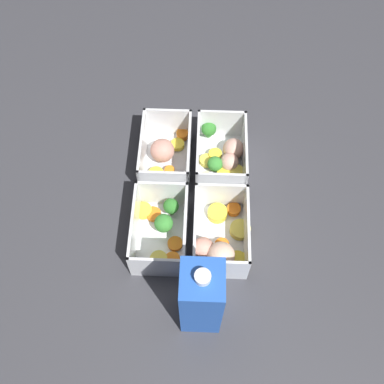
% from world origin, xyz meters
% --- Properties ---
extents(ground_plane, '(4.00, 4.00, 0.00)m').
position_xyz_m(ground_plane, '(0.00, 0.00, 0.00)').
color(ground_plane, '#38383D').
extents(container_near_left, '(0.16, 0.12, 0.08)m').
position_xyz_m(container_near_left, '(-0.10, -0.06, 0.03)').
color(container_near_left, white).
rests_on(container_near_left, ground_plane).
extents(container_near_right, '(0.16, 0.11, 0.08)m').
position_xyz_m(container_near_right, '(0.09, -0.06, 0.03)').
color(container_near_right, white).
rests_on(container_near_right, ground_plane).
extents(container_far_left, '(0.16, 0.11, 0.08)m').
position_xyz_m(container_far_left, '(-0.08, 0.06, 0.03)').
color(container_far_left, white).
rests_on(container_far_left, ground_plane).
extents(container_far_right, '(0.16, 0.10, 0.08)m').
position_xyz_m(container_far_right, '(0.09, 0.06, 0.03)').
color(container_far_right, white).
rests_on(container_far_right, ground_plane).
extents(juice_carton, '(0.07, 0.07, 0.20)m').
position_xyz_m(juice_carton, '(-0.23, -0.02, 0.10)').
color(juice_carton, blue).
rests_on(juice_carton, ground_plane).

